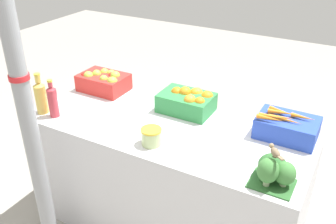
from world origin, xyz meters
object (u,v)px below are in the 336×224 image
at_px(support_pole, 23,96).
at_px(pickle_jar, 151,137).
at_px(orange_crate, 188,101).
at_px(sparrow_bird, 275,152).
at_px(juice_bottle_golden, 41,97).
at_px(apple_crate, 104,81).
at_px(broccoli_pile, 274,170).
at_px(juice_bottle_ruby, 53,101).
at_px(carrot_crate, 287,127).

distance_m(support_pole, pickle_jar, 0.75).
xyz_separation_m(orange_crate, sparrow_bird, (0.71, -0.49, 0.12)).
xyz_separation_m(juice_bottle_golden, sparrow_bird, (1.57, 0.01, 0.07)).
distance_m(apple_crate, orange_crate, 0.71).
height_order(support_pole, sparrow_bird, support_pole).
xyz_separation_m(apple_crate, broccoli_pile, (1.43, -0.47, 0.00)).
relative_size(support_pole, sparrow_bird, 21.44).
bearing_deg(support_pole, juice_bottle_golden, 127.66).
distance_m(juice_bottle_golden, sparrow_bird, 1.57).
relative_size(juice_bottle_golden, sparrow_bird, 2.65).
bearing_deg(support_pole, sparrow_bird, 14.75).
relative_size(orange_crate, pickle_jar, 2.89).
bearing_deg(juice_bottle_golden, orange_crate, 30.27).
height_order(broccoli_pile, juice_bottle_golden, juice_bottle_golden).
relative_size(pickle_jar, sparrow_bird, 1.14).
bearing_deg(pickle_jar, orange_crate, 89.87).
relative_size(broccoli_pile, juice_bottle_golden, 0.77).
relative_size(juice_bottle_ruby, pickle_jar, 2.14).
distance_m(apple_crate, juice_bottle_golden, 0.51).
bearing_deg(pickle_jar, broccoli_pile, -0.46).
bearing_deg(sparrow_bird, orange_crate, 13.14).
xyz_separation_m(broccoli_pile, juice_bottle_golden, (-1.58, -0.02, 0.04)).
xyz_separation_m(support_pole, sparrow_bird, (1.31, 0.34, -0.14)).
height_order(broccoli_pile, sparrow_bird, sparrow_bird).
relative_size(broccoli_pile, pickle_jar, 1.78).
bearing_deg(orange_crate, broccoli_pile, -33.79).
bearing_deg(sparrow_bird, juice_bottle_ruby, 48.08).
height_order(carrot_crate, juice_bottle_ruby, juice_bottle_ruby).
bearing_deg(juice_bottle_golden, support_pole, -52.34).
xyz_separation_m(carrot_crate, juice_bottle_golden, (-1.53, -0.49, 0.05)).
bearing_deg(juice_bottle_golden, juice_bottle_ruby, 0.00).
bearing_deg(apple_crate, support_pole, -81.89).
bearing_deg(juice_bottle_ruby, pickle_jar, 1.69).
height_order(apple_crate, juice_bottle_golden, juice_bottle_golden).
distance_m(support_pole, sparrow_bird, 1.36).
distance_m(support_pole, broccoli_pile, 1.38).
xyz_separation_m(orange_crate, juice_bottle_ruby, (-0.75, -0.50, 0.04)).
bearing_deg(juice_bottle_ruby, juice_bottle_golden, 180.00).
height_order(apple_crate, orange_crate, orange_crate).
bearing_deg(carrot_crate, sparrow_bird, -85.07).
relative_size(apple_crate, broccoli_pile, 1.62).
distance_m(support_pole, orange_crate, 1.06).
bearing_deg(sparrow_bird, pickle_jar, 46.52).
distance_m(apple_crate, pickle_jar, 0.85).
relative_size(support_pole, orange_crate, 6.51).
height_order(apple_crate, sparrow_bird, sparrow_bird).
height_order(broccoli_pile, pickle_jar, broccoli_pile).
height_order(juice_bottle_ruby, pickle_jar, juice_bottle_ruby).
distance_m(orange_crate, juice_bottle_golden, 0.99).
bearing_deg(juice_bottle_ruby, orange_crate, 33.74).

